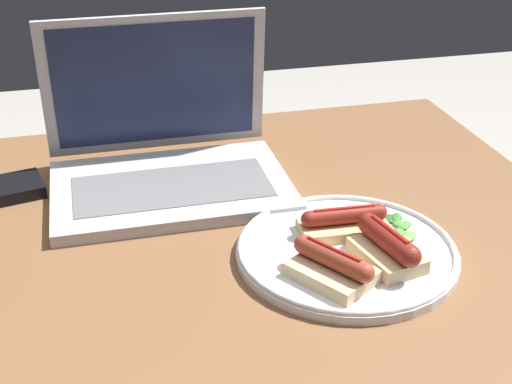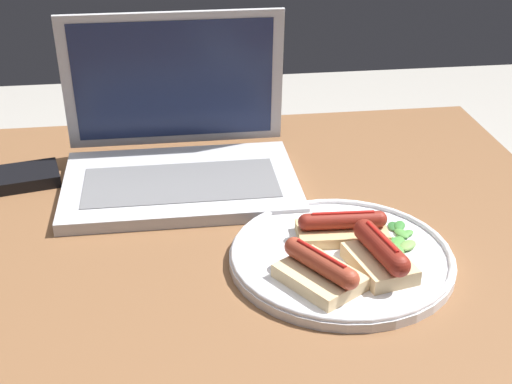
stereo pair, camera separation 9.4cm
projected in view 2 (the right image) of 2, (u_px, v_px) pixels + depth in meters
name	position (u px, v px, depth m)	size (l,w,h in m)	color
desk	(213.00, 285.00, 0.98)	(1.05, 0.88, 0.78)	brown
laptop	(179.00, 153.00, 1.09)	(0.35, 0.26, 0.24)	#B7B7BC
plate	(341.00, 256.00, 0.90)	(0.28, 0.28, 0.02)	silver
sausage_toast_left	(380.00, 255.00, 0.86)	(0.08, 0.11, 0.05)	#D6B784
sausage_toast_middle	(320.00, 271.00, 0.83)	(0.11, 0.12, 0.04)	#D6B784
sausage_toast_right	(342.00, 228.00, 0.93)	(0.12, 0.06, 0.04)	tan
salad_pile	(400.00, 239.00, 0.92)	(0.05, 0.09, 0.01)	#2D662D
external_drive	(19.00, 178.00, 1.09)	(0.13, 0.10, 0.02)	black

